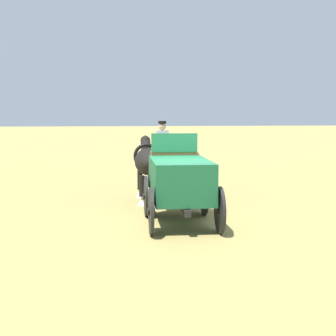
% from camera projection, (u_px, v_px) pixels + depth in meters
% --- Properties ---
extents(ground_plane, '(220.00, 220.00, 0.00)m').
position_uv_depth(ground_plane, '(180.00, 224.00, 13.49)').
color(ground_plane, '#9E8C4C').
extents(show_wagon, '(5.82, 1.99, 2.77)m').
position_uv_depth(show_wagon, '(179.00, 180.00, 13.50)').
color(show_wagon, '#195B38').
rests_on(show_wagon, ground).
extents(draft_horse_near, '(3.22, 1.01, 2.18)m').
position_uv_depth(draft_horse_near, '(148.00, 163.00, 17.03)').
color(draft_horse_near, black).
rests_on(draft_horse_near, ground).
extents(draft_horse_off, '(3.06, 1.08, 2.20)m').
position_uv_depth(draft_horse_off, '(185.00, 162.00, 17.14)').
color(draft_horse_off, brown).
rests_on(draft_horse_off, ground).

